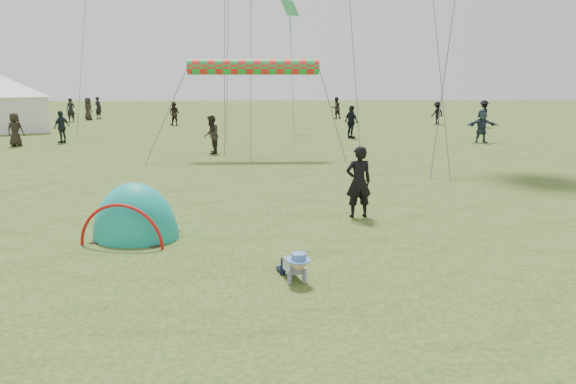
{
  "coord_description": "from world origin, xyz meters",
  "views": [
    {
      "loc": [
        -0.37,
        -8.53,
        3.38
      ],
      "look_at": [
        0.11,
        2.89,
        1.0
      ],
      "focal_mm": 35.0,
      "sensor_mm": 36.0,
      "label": 1
    }
  ],
  "objects_px": {
    "standing_adult": "(359,182)",
    "event_marquee": "(0,100)",
    "crawling_toddler": "(294,265)",
    "popup_tent": "(136,238)"
  },
  "relations": [
    {
      "from": "popup_tent",
      "to": "standing_adult",
      "type": "xyz_separation_m",
      "value": [
        5.0,
        1.56,
        0.87
      ]
    },
    {
      "from": "crawling_toddler",
      "to": "standing_adult",
      "type": "height_order",
      "value": "standing_adult"
    },
    {
      "from": "standing_adult",
      "to": "event_marquee",
      "type": "bearing_deg",
      "value": -58.58
    },
    {
      "from": "standing_adult",
      "to": "event_marquee",
      "type": "distance_m",
      "value": 29.04
    },
    {
      "from": "popup_tent",
      "to": "event_marquee",
      "type": "bearing_deg",
      "value": 131.63
    },
    {
      "from": "crawling_toddler",
      "to": "event_marquee",
      "type": "distance_m",
      "value": 31.48
    },
    {
      "from": "standing_adult",
      "to": "event_marquee",
      "type": "xyz_separation_m",
      "value": [
        -18.47,
        22.39,
        1.01
      ]
    },
    {
      "from": "popup_tent",
      "to": "crawling_toddler",
      "type": "bearing_deg",
      "value": -27.43
    },
    {
      "from": "crawling_toddler",
      "to": "standing_adult",
      "type": "xyz_separation_m",
      "value": [
        1.77,
        4.24,
        0.59
      ]
    },
    {
      "from": "crawling_toddler",
      "to": "standing_adult",
      "type": "distance_m",
      "value": 4.64
    }
  ]
}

